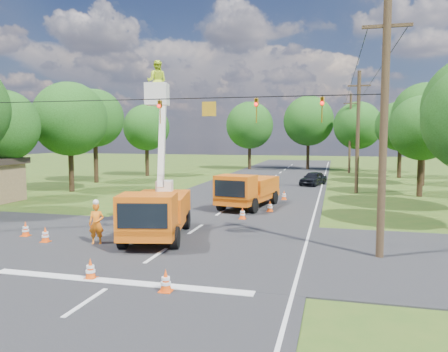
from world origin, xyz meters
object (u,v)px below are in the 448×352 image
(traffic_cone_3, at_px, (270,206))
(traffic_cone_4, at_px, (45,235))
(tree_right_e, at_px, (401,126))
(ground_worker, at_px, (96,224))
(tree_right_d, at_px, (425,115))
(tree_left_f, at_px, (147,128))
(traffic_cone_2, at_px, (242,213))
(traffic_cone_5, at_px, (26,229))
(pole_right_mid, at_px, (358,131))
(traffic_cone_1, at_px, (166,281))
(distant_car, at_px, (313,178))
(tree_right_c, at_px, (422,128))
(tree_far_a, at_px, (250,125))
(pole_right_near, at_px, (384,126))
(tree_left_c, at_px, (2,126))
(tree_left_d, at_px, (70,119))
(pole_right_far, at_px, (350,133))
(traffic_cone_0, at_px, (90,269))
(tree_left_e, at_px, (95,118))
(tree_far_b, at_px, (308,121))
(traffic_cone_7, at_px, (284,195))
(bucket_truck, at_px, (157,201))
(second_truck, at_px, (247,190))
(tree_far_c, at_px, (358,126))

(traffic_cone_3, bearing_deg, traffic_cone_4, -129.69)
(tree_right_e, bearing_deg, ground_worker, -115.47)
(traffic_cone_4, height_order, tree_right_d, tree_right_d)
(tree_left_f, bearing_deg, traffic_cone_2, -55.11)
(traffic_cone_5, bearing_deg, pole_right_mid, 52.17)
(traffic_cone_1, relative_size, traffic_cone_2, 1.00)
(traffic_cone_5, xyz_separation_m, pole_right_mid, (15.81, 20.36, 4.75))
(distant_car, height_order, tree_right_c, tree_right_c)
(distant_car, xyz_separation_m, tree_far_a, (-9.75, 18.25, 5.52))
(pole_right_near, distance_m, tree_left_c, 26.57)
(pole_right_near, height_order, tree_left_f, pole_right_near)
(tree_left_d, bearing_deg, pole_right_far, 46.77)
(traffic_cone_0, xyz_separation_m, tree_far_a, (-4.00, 48.11, 5.83))
(traffic_cone_3, bearing_deg, ground_worker, -121.56)
(traffic_cone_4, xyz_separation_m, tree_left_e, (-11.14, 23.13, 6.13))
(traffic_cone_5, xyz_separation_m, tree_right_e, (21.11, 35.36, 5.45))
(tree_left_c, xyz_separation_m, tree_right_c, (29.70, 10.00, -0.13))
(tree_left_c, distance_m, tree_right_d, 36.13)
(traffic_cone_0, height_order, tree_left_c, tree_left_c)
(traffic_cone_4, distance_m, tree_far_b, 47.38)
(pole_right_mid, relative_size, tree_left_c, 1.24)
(traffic_cone_2, distance_m, traffic_cone_7, 8.27)
(pole_right_mid, xyz_separation_m, tree_left_e, (-25.30, 2.00, 1.38))
(ground_worker, bearing_deg, tree_right_c, 37.63)
(tree_left_e, bearing_deg, pole_right_near, -41.01)
(traffic_cone_4, bearing_deg, traffic_cone_7, 60.55)
(traffic_cone_5, bearing_deg, traffic_cone_2, 36.51)
(tree_right_e, bearing_deg, bucket_truck, -113.59)
(traffic_cone_2, xyz_separation_m, tree_right_d, (13.09, 20.68, 6.32))
(pole_right_near, relative_size, tree_far_a, 1.05)
(bucket_truck, relative_size, traffic_cone_7, 11.49)
(second_truck, height_order, traffic_cone_7, second_truck)
(second_truck, height_order, traffic_cone_4, second_truck)
(traffic_cone_3, bearing_deg, traffic_cone_5, -136.94)
(second_truck, relative_size, tree_right_e, 0.75)
(traffic_cone_5, relative_size, tree_left_f, 0.08)
(traffic_cone_3, xyz_separation_m, tree_far_c, (6.63, 32.85, 5.70))
(bucket_truck, distance_m, traffic_cone_1, 7.19)
(traffic_cone_1, distance_m, tree_right_d, 35.65)
(traffic_cone_7, height_order, tree_far_c, tree_far_c)
(traffic_cone_0, height_order, traffic_cone_3, same)
(pole_right_near, bearing_deg, pole_right_far, 90.00)
(pole_right_far, relative_size, tree_right_e, 1.16)
(tree_left_d, distance_m, tree_far_a, 29.73)
(traffic_cone_3, xyz_separation_m, pole_right_far, (5.63, 30.85, 4.75))
(second_truck, height_order, traffic_cone_5, second_truck)
(pole_right_near, relative_size, tree_right_c, 1.28)
(tree_left_e, distance_m, tree_right_c, 30.17)
(traffic_cone_2, bearing_deg, pole_right_near, -42.95)
(ground_worker, xyz_separation_m, tree_far_b, (6.28, 45.86, 5.89))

